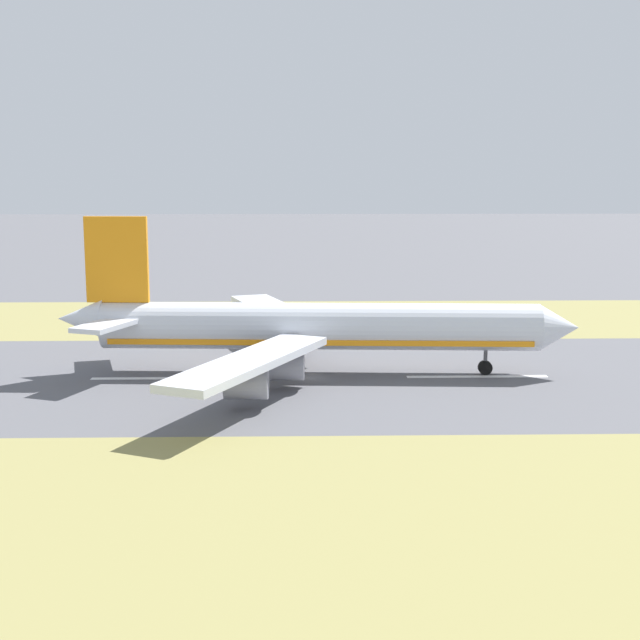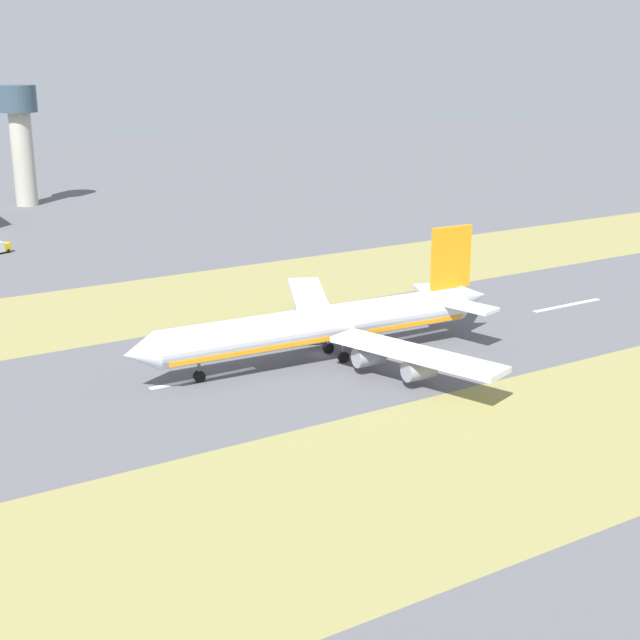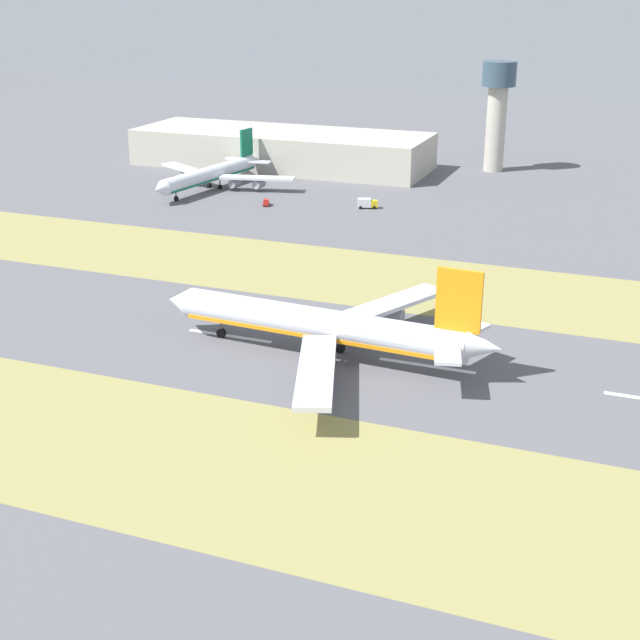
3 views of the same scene
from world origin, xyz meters
TOP-DOWN VIEW (x-y plane):
  - ground_plane at (0.00, 0.00)m, footprint 800.00×800.00m
  - grass_median_west at (-45.00, 0.00)m, footprint 40.00×600.00m
  - grass_median_east at (45.00, 0.00)m, footprint 40.00×600.00m
  - centreline_dash_near at (0.00, -58.11)m, footprint 1.20×18.00m
  - centreline_dash_mid at (0.00, -18.11)m, footprint 1.20×18.00m
  - centreline_dash_far at (0.00, 21.89)m, footprint 1.20×18.00m
  - airplane_main_jet at (-2.47, -0.01)m, footprint 64.04×67.20m
  - control_tower at (179.96, 4.59)m, footprint 12.00×12.00m

SIDE VIEW (x-z plane):
  - ground_plane at x=0.00m, z-range 0.00..0.00m
  - grass_median_west at x=-45.00m, z-range 0.00..0.01m
  - grass_median_east at x=45.00m, z-range 0.00..0.01m
  - centreline_dash_near at x=0.00m, z-range 0.00..0.01m
  - centreline_dash_mid at x=0.00m, z-range 0.00..0.01m
  - centreline_dash_far at x=0.00m, z-range 0.00..0.01m
  - airplane_main_jet at x=-2.47m, z-range -4.08..16.12m
  - control_tower at x=179.96m, z-range 4.52..43.24m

